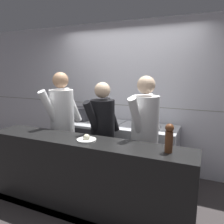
% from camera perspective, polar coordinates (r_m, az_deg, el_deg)
% --- Properties ---
extents(ground_plane, '(14.00, 14.00, 0.00)m').
position_cam_1_polar(ground_plane, '(3.21, -5.12, -22.74)').
color(ground_plane, '#383333').
extents(wall_back_tiled, '(8.00, 0.06, 2.60)m').
position_cam_1_polar(wall_back_tiled, '(3.95, 4.23, 3.97)').
color(wall_back_tiled, silver).
rests_on(wall_back_tiled, ground_plane).
extents(oven_range, '(0.94, 0.71, 0.88)m').
position_cam_1_polar(oven_range, '(3.98, -4.45, -8.72)').
color(oven_range, '#38383D').
rests_on(oven_range, ground_plane).
extents(prep_counter, '(0.94, 0.65, 0.88)m').
position_cam_1_polar(prep_counter, '(3.65, 9.16, -10.71)').
color(prep_counter, '#B7BABF').
rests_on(prep_counter, ground_plane).
extents(pass_counter, '(2.59, 0.45, 0.97)m').
position_cam_1_polar(pass_counter, '(2.81, -7.26, -16.72)').
color(pass_counter, black).
rests_on(pass_counter, ground_plane).
extents(stock_pot, '(0.32, 0.32, 0.24)m').
position_cam_1_polar(stock_pot, '(3.99, -7.92, -0.37)').
color(stock_pot, '#2D2D33').
rests_on(stock_pot, oven_range).
extents(sauce_pot, '(0.25, 0.25, 0.20)m').
position_cam_1_polar(sauce_pot, '(3.73, -2.19, -1.40)').
color(sauce_pot, beige).
rests_on(sauce_pot, oven_range).
extents(mixing_bowl_steel, '(0.26, 0.26, 0.10)m').
position_cam_1_polar(mixing_bowl_steel, '(3.56, 10.82, -3.03)').
color(mixing_bowl_steel, '#B7BABF').
rests_on(mixing_bowl_steel, prep_counter).
extents(chefs_knife, '(0.41, 0.05, 0.02)m').
position_cam_1_polar(chefs_knife, '(3.36, 10.57, -4.58)').
color(chefs_knife, '#B7BABF').
rests_on(chefs_knife, prep_counter).
extents(plated_dish_main, '(0.23, 0.23, 0.08)m').
position_cam_1_polar(plated_dish_main, '(2.58, -6.66, -7.03)').
color(plated_dish_main, white).
rests_on(plated_dish_main, pass_counter).
extents(pepper_mill, '(0.09, 0.09, 0.30)m').
position_cam_1_polar(pepper_mill, '(2.24, 14.69, -6.42)').
color(pepper_mill, brown).
rests_on(pepper_mill, pass_counter).
extents(chef_head_cook, '(0.43, 0.76, 1.75)m').
position_cam_1_polar(chef_head_cook, '(3.37, -12.82, -3.17)').
color(chef_head_cook, black).
rests_on(chef_head_cook, ground_plane).
extents(chef_sous, '(0.40, 0.71, 1.62)m').
position_cam_1_polar(chef_sous, '(3.04, -2.44, -5.84)').
color(chef_sous, black).
rests_on(chef_sous, ground_plane).
extents(chef_line, '(0.42, 0.75, 1.71)m').
position_cam_1_polar(chef_line, '(2.86, 8.53, -6.02)').
color(chef_line, black).
rests_on(chef_line, ground_plane).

